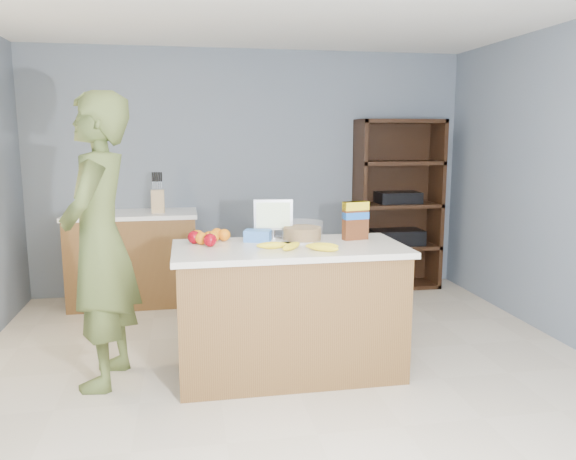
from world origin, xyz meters
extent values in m
cube|color=beige|center=(0.00, 0.00, 0.00)|extent=(4.50, 5.00, 0.02)
cube|color=slate|center=(0.00, 2.50, 1.25)|extent=(4.50, 0.02, 2.50)
cube|color=slate|center=(0.00, -2.50, 1.25)|extent=(4.50, 0.02, 2.50)
cube|color=brown|center=(0.00, 0.30, 0.43)|extent=(1.50, 0.70, 0.86)
cube|color=silver|center=(0.00, 0.30, 0.88)|extent=(1.56, 0.76, 0.04)
cube|color=black|center=(0.00, 0.30, 0.05)|extent=(1.46, 0.66, 0.10)
cube|color=brown|center=(-1.20, 2.20, 0.43)|extent=(1.20, 0.60, 0.86)
cube|color=white|center=(-1.20, 2.20, 0.88)|extent=(1.24, 0.62, 0.04)
cube|color=black|center=(1.55, 2.48, 0.90)|extent=(0.90, 0.04, 1.80)
cube|color=black|center=(1.12, 2.30, 0.90)|extent=(0.04, 0.40, 1.80)
cube|color=black|center=(1.98, 2.30, 0.90)|extent=(0.04, 0.40, 1.80)
cube|color=black|center=(1.55, 2.30, 0.02)|extent=(0.90, 0.40, 0.04)
cube|color=black|center=(1.55, 2.30, 0.45)|extent=(0.90, 0.40, 0.04)
cube|color=black|center=(1.55, 2.30, 0.90)|extent=(0.90, 0.40, 0.04)
cube|color=black|center=(1.55, 2.30, 1.35)|extent=(0.90, 0.40, 0.04)
cube|color=black|center=(1.55, 2.30, 1.78)|extent=(0.90, 0.40, 0.04)
cube|color=black|center=(1.55, 2.30, 0.55)|extent=(0.55, 0.32, 0.16)
cube|color=black|center=(1.55, 2.30, 0.98)|extent=(0.45, 0.30, 0.12)
imported|color=#4E5B2A|center=(-1.24, 0.38, 0.96)|extent=(0.57, 0.77, 1.91)
cube|color=tan|center=(-0.94, 2.14, 1.01)|extent=(0.12, 0.10, 0.22)
cylinder|color=black|center=(-0.98, 2.14, 1.17)|extent=(0.02, 0.02, 0.09)
cylinder|color=black|center=(-0.96, 2.14, 1.17)|extent=(0.02, 0.02, 0.09)
cylinder|color=black|center=(-0.94, 2.14, 1.17)|extent=(0.02, 0.02, 0.09)
cylinder|color=black|center=(-0.92, 2.14, 1.17)|extent=(0.02, 0.02, 0.09)
cylinder|color=black|center=(-0.90, 2.14, 1.17)|extent=(0.02, 0.02, 0.09)
cube|color=white|center=(-0.05, 0.40, 0.90)|extent=(0.24, 0.15, 0.00)
cube|color=white|center=(0.06, 0.38, 0.90)|extent=(0.25, 0.19, 0.00)
ellipsoid|color=yellow|center=(-0.13, 0.22, 0.92)|extent=(0.22, 0.05, 0.05)
ellipsoid|color=yellow|center=(-0.01, 0.17, 0.92)|extent=(0.18, 0.20, 0.05)
ellipsoid|color=yellow|center=(0.19, 0.13, 0.92)|extent=(0.22, 0.10, 0.05)
ellipsoid|color=yellow|center=(0.18, 0.08, 0.92)|extent=(0.20, 0.17, 0.05)
sphere|color=maroon|center=(-0.63, 0.49, 0.94)|extent=(0.09, 0.09, 0.09)
sphere|color=maroon|center=(-0.53, 0.37, 0.94)|extent=(0.09, 0.09, 0.09)
sphere|color=orange|center=(-0.58, 0.45, 0.94)|extent=(0.08, 0.08, 0.08)
sphere|color=orange|center=(-0.60, 0.55, 0.94)|extent=(0.08, 0.08, 0.08)
sphere|color=orange|center=(-0.50, 0.50, 0.94)|extent=(0.08, 0.08, 0.08)
sphere|color=orange|center=(-0.42, 0.56, 0.94)|extent=(0.08, 0.08, 0.08)
sphere|color=orange|center=(-0.62, 0.55, 0.94)|extent=(0.08, 0.08, 0.08)
sphere|color=orange|center=(-0.53, 0.48, 0.94)|extent=(0.08, 0.08, 0.08)
sphere|color=orange|center=(-0.47, 0.60, 0.94)|extent=(0.08, 0.08, 0.08)
cube|color=blue|center=(-0.19, 0.50, 0.94)|extent=(0.21, 0.17, 0.08)
cylinder|color=#267219|center=(0.13, 0.51, 0.95)|extent=(0.27, 0.27, 0.09)
cylinder|color=white|center=(0.13, 0.51, 0.97)|extent=(0.30, 0.30, 0.13)
cylinder|color=silver|center=(-0.06, 0.61, 0.91)|extent=(0.12, 0.12, 0.01)
cylinder|color=silver|center=(-0.06, 0.61, 0.94)|extent=(0.02, 0.02, 0.05)
cube|color=silver|center=(-0.06, 0.61, 1.07)|extent=(0.28, 0.07, 0.22)
cube|color=yellow|center=(-0.06, 0.59, 1.07)|extent=(0.24, 0.03, 0.18)
cube|color=#592B14|center=(0.51, 0.44, 1.04)|extent=(0.19, 0.10, 0.27)
cube|color=yellow|center=(0.51, 0.44, 1.14)|extent=(0.19, 0.10, 0.06)
cube|color=blue|center=(0.51, 0.44, 1.07)|extent=(0.19, 0.10, 0.05)
camera|label=1|loc=(-0.68, -3.35, 1.64)|focal=35.00mm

